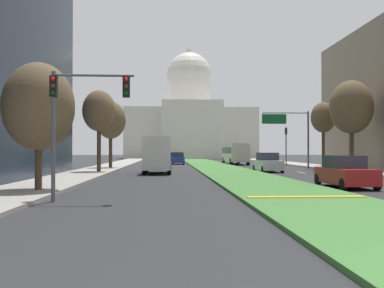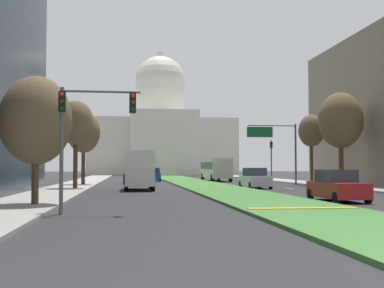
% 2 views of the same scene
% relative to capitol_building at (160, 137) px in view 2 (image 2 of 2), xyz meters
% --- Properties ---
extents(ground_plane, '(260.00, 260.00, 0.00)m').
position_rel_capitol_building_xyz_m(ground_plane, '(0.00, -54.36, -8.91)').
color(ground_plane, '#2B2B2D').
extents(grass_median, '(5.37, 99.36, 0.14)m').
position_rel_capitol_building_xyz_m(grass_median, '(0.00, -59.88, -8.84)').
color(grass_median, '#427A38').
rests_on(grass_median, ground_plane).
extents(median_curb_nose, '(4.83, 0.50, 0.04)m').
position_rel_capitol_building_xyz_m(median_curb_nose, '(0.00, -97.48, -8.75)').
color(median_curb_nose, gold).
rests_on(median_curb_nose, grass_median).
extents(lane_dashes_right, '(0.16, 36.17, 0.01)m').
position_rel_capitol_building_xyz_m(lane_dashes_right, '(6.67, -75.21, -8.91)').
color(lane_dashes_right, silver).
rests_on(lane_dashes_right, ground_plane).
extents(sidewalk_left, '(4.00, 99.36, 0.15)m').
position_rel_capitol_building_xyz_m(sidewalk_left, '(-12.66, -65.40, -8.84)').
color(sidewalk_left, '#9E9991').
rests_on(sidewalk_left, ground_plane).
extents(sidewalk_right, '(4.00, 99.36, 0.15)m').
position_rel_capitol_building_xyz_m(sidewalk_right, '(12.66, -65.40, -8.84)').
color(sidewalk_right, '#9E9991').
rests_on(sidewalk_right, ground_plane).
extents(capitol_building, '(32.49, 29.95, 29.18)m').
position_rel_capitol_building_xyz_m(capitol_building, '(0.00, 0.00, 0.00)').
color(capitol_building, silver).
rests_on(capitol_building, ground_plane).
extents(traffic_light_near_left, '(3.34, 0.35, 5.20)m').
position_rel_capitol_building_xyz_m(traffic_light_near_left, '(-9.31, -97.32, -5.12)').
color(traffic_light_near_left, '#515456').
rests_on(traffic_light_near_left, ground_plane).
extents(traffic_light_far_right, '(0.28, 0.35, 5.20)m').
position_rel_capitol_building_xyz_m(traffic_light_far_right, '(10.16, -57.77, -5.60)').
color(traffic_light_far_right, '#515456').
rests_on(traffic_light_far_right, ground_plane).
extents(overhead_guide_sign, '(5.45, 0.20, 6.50)m').
position_rel_capitol_building_xyz_m(overhead_guide_sign, '(8.34, -66.34, -4.27)').
color(overhead_guide_sign, '#515456').
rests_on(overhead_guide_sign, ground_plane).
extents(street_tree_left_near, '(3.43, 3.43, 6.32)m').
position_rel_capitol_building_xyz_m(street_tree_left_near, '(-11.88, -93.45, -4.76)').
color(street_tree_left_near, '#4C3823').
rests_on(street_tree_left_near, ground_plane).
extents(street_tree_left_mid, '(2.98, 2.98, 7.48)m').
position_rel_capitol_building_xyz_m(street_tree_left_mid, '(-11.85, -75.35, -3.35)').
color(street_tree_left_mid, '#4C3823').
rests_on(street_tree_left_mid, ground_plane).
extents(street_tree_right_mid, '(4.08, 4.08, 8.72)m').
position_rel_capitol_building_xyz_m(street_tree_right_mid, '(11.84, -74.54, -2.78)').
color(street_tree_right_mid, '#4C3823').
rests_on(street_tree_right_mid, ground_plane).
extents(street_tree_left_far, '(3.33, 3.33, 7.48)m').
position_rel_capitol_building_xyz_m(street_tree_left_far, '(-11.98, -66.49, -3.55)').
color(street_tree_left_far, '#4C3823').
rests_on(street_tree_left_far, ground_plane).
extents(street_tree_right_far, '(2.66, 2.66, 7.30)m').
position_rel_capitol_building_xyz_m(street_tree_right_far, '(11.28, -68.58, -3.34)').
color(street_tree_right_far, '#4C3823').
rests_on(street_tree_right_far, ground_plane).
extents(sedan_lead_stopped, '(1.98, 4.62, 1.77)m').
position_rel_capitol_building_xyz_m(sedan_lead_stopped, '(4.12, -91.47, -8.08)').
color(sedan_lead_stopped, maroon).
rests_on(sedan_lead_stopped, ground_plane).
extents(sedan_midblock, '(2.06, 4.40, 1.82)m').
position_rel_capitol_building_xyz_m(sedan_midblock, '(3.76, -74.57, -8.06)').
color(sedan_midblock, '#BCBCC1').
rests_on(sedan_midblock, ground_plane).
extents(sedan_distant, '(2.19, 4.54, 1.87)m').
position_rel_capitol_building_xyz_m(sedan_distant, '(-6.91, -60.90, -8.05)').
color(sedan_distant, black).
rests_on(sedan_distant, ground_plane).
extents(sedan_far_horizon, '(1.94, 4.61, 1.75)m').
position_rel_capitol_building_xyz_m(sedan_far_horizon, '(-4.14, -51.74, -8.09)').
color(sedan_far_horizon, navy).
rests_on(sedan_far_horizon, ground_plane).
extents(sedan_very_far, '(1.99, 4.17, 1.68)m').
position_rel_capitol_building_xyz_m(sedan_very_far, '(-4.38, -36.13, -8.12)').
color(sedan_very_far, navy).
rests_on(sedan_very_far, ground_plane).
extents(box_truck_delivery, '(2.40, 6.40, 3.20)m').
position_rel_capitol_building_xyz_m(box_truck_delivery, '(-6.56, -76.63, -7.23)').
color(box_truck_delivery, '#4C5156').
rests_on(box_truck_delivery, ground_plane).
extents(city_bus, '(2.62, 11.00, 2.95)m').
position_rel_capitol_building_xyz_m(city_bus, '(4.12, -52.06, -7.14)').
color(city_bus, beige).
rests_on(city_bus, ground_plane).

